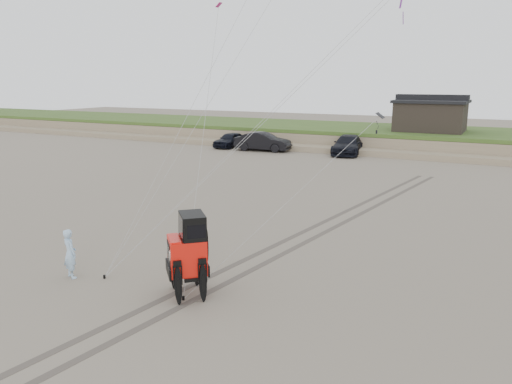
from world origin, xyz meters
TOP-DOWN VIEW (x-y plane):
  - ground at (0.00, 0.00)m, footprint 160.00×160.00m
  - dune_ridge at (0.00, 37.50)m, footprint 160.00×14.25m
  - cabin at (2.00, 37.00)m, footprint 6.40×5.40m
  - truck_a at (-15.25, 29.61)m, footprint 1.87×4.31m
  - truck_b at (-11.33, 28.86)m, footprint 5.29×2.27m
  - truck_c at (-3.79, 30.44)m, footprint 3.14×5.93m
  - jeep at (0.81, -0.31)m, footprint 5.56×5.44m
  - man at (-3.39, -0.98)m, footprint 0.70×0.58m
  - stake_main at (-2.36, -0.56)m, footprint 0.08×0.08m
  - stake_aux at (0.91, -0.71)m, footprint 0.08×0.08m
  - tire_tracks at (2.00, 8.00)m, footprint 5.22×29.74m

SIDE VIEW (x-z plane):
  - ground at x=0.00m, z-range 0.00..0.00m
  - tire_tracks at x=2.00m, z-range 0.00..0.01m
  - stake_main at x=-2.36m, z-range 0.00..0.12m
  - stake_aux at x=0.91m, z-range 0.00..0.12m
  - truck_a at x=-15.25m, z-range 0.00..1.45m
  - truck_c at x=-3.79m, z-range 0.00..1.64m
  - dune_ridge at x=0.00m, z-range -0.04..1.68m
  - man at x=-3.39m, z-range 0.00..1.66m
  - truck_b at x=-11.33m, z-range 0.00..1.70m
  - jeep at x=0.81m, z-range 0.00..2.02m
  - cabin at x=2.00m, z-range 1.56..4.91m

